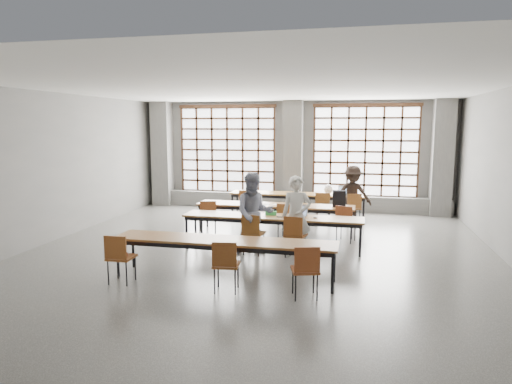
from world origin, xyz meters
TOP-DOWN VIEW (x-y plane):
  - floor at (0.00, 0.00)m, footprint 11.00×11.00m
  - ceiling at (0.00, 0.00)m, footprint 11.00×11.00m
  - wall_back at (0.00, 5.50)m, footprint 10.00×0.00m
  - wall_front at (0.00, -5.50)m, footprint 10.00×0.00m
  - wall_left at (-5.00, 0.00)m, footprint 0.00×11.00m
  - column_left at (-4.50, 5.22)m, footprint 0.60×0.55m
  - column_mid at (0.00, 5.22)m, footprint 0.60×0.55m
  - column_right at (4.50, 5.22)m, footprint 0.60×0.55m
  - window_left at (-2.25, 5.42)m, footprint 3.32×0.12m
  - window_right at (2.25, 5.42)m, footprint 3.32×0.12m
  - sill_ledge at (0.00, 5.30)m, footprint 9.80×0.35m
  - desk_row_a at (0.32, 3.96)m, footprint 4.00×0.70m
  - desk_row_b at (0.01, 1.94)m, footprint 4.00×0.70m
  - desk_row_c at (0.21, 0.47)m, footprint 4.00×0.70m
  - desk_row_d at (-0.24, -1.78)m, footprint 4.00×0.70m
  - chair_back_left at (-1.08, 3.33)m, footprint 0.43×0.44m
  - chair_back_mid at (1.12, 3.33)m, footprint 0.43×0.43m
  - chair_back_right at (1.94, 3.33)m, footprint 0.52×0.53m
  - chair_mid_left at (-1.57, 1.32)m, footprint 0.52×0.52m
  - chair_mid_centre at (0.39, 1.32)m, footprint 0.49×0.49m
  - chair_mid_right at (1.79, 1.32)m, footprint 0.52×0.52m
  - chair_front_left at (-0.10, -0.16)m, footprint 0.47×0.47m
  - chair_front_right at (0.80, -0.16)m, footprint 0.48×0.49m
  - chair_near_left at (-1.94, -2.41)m, footprint 0.43×0.43m
  - chair_near_mid at (-0.03, -2.41)m, footprint 0.47×0.47m
  - chair_near_right at (1.28, -2.41)m, footprint 0.52×0.52m
  - student_male at (0.81, -0.03)m, footprint 0.67×0.50m
  - student_female at (-0.09, -0.03)m, footprint 1.00×0.88m
  - student_back at (1.92, 3.46)m, footprint 1.16×0.84m
  - laptop_front at (0.78, 0.58)m, footprint 0.44×0.40m
  - laptop_back at (1.67, 4.07)m, footprint 0.38×0.33m
  - mouse at (1.16, 0.45)m, footprint 0.11×0.09m
  - green_box at (0.16, 0.55)m, footprint 0.26×0.11m
  - phone at (0.39, 0.37)m, footprint 0.13×0.07m
  - paper_sheet_b at (-0.29, 1.89)m, footprint 0.31×0.22m
  - paper_sheet_c at (0.11, 1.94)m, footprint 0.33×0.26m
  - backpack at (1.61, 1.99)m, footprint 0.33×0.22m
  - plastic_bag at (1.22, 4.01)m, footprint 0.30×0.26m
  - red_pouch at (-1.94, -2.33)m, footprint 0.22×0.15m

SIDE VIEW (x-z plane):
  - floor at x=0.00m, z-range 0.00..0.00m
  - sill_ledge at x=0.00m, z-range 0.00..0.50m
  - red_pouch at x=-1.94m, z-range 0.47..0.53m
  - chair_back_left at x=-1.08m, z-range 0.10..0.98m
  - chair_back_mid at x=1.12m, z-range 0.10..0.98m
  - chair_back_right at x=1.94m, z-range 0.10..0.98m
  - chair_mid_left at x=-1.57m, z-range 0.10..0.98m
  - chair_mid_centre at x=0.39m, z-range 0.10..0.98m
  - chair_mid_right at x=1.79m, z-range 0.10..0.98m
  - chair_front_left at x=-0.10m, z-range 0.10..0.98m
  - chair_front_right at x=0.80m, z-range 0.10..0.98m
  - chair_near_left at x=-1.94m, z-range 0.10..0.98m
  - chair_near_mid at x=-0.03m, z-range 0.10..0.98m
  - chair_near_right at x=1.28m, z-range 0.10..0.98m
  - desk_row_a at x=0.32m, z-range 0.30..1.03m
  - desk_row_b at x=0.01m, z-range 0.30..1.03m
  - desk_row_c at x=0.21m, z-range 0.30..1.03m
  - desk_row_d at x=-0.24m, z-range 0.30..1.03m
  - paper_sheet_b at x=-0.29m, z-range 0.73..0.73m
  - paper_sheet_c at x=0.11m, z-range 0.73..0.73m
  - phone at x=0.39m, z-range 0.73..0.74m
  - mouse at x=1.16m, z-range 0.73..0.77m
  - green_box at x=0.16m, z-range 0.73..0.82m
  - laptop_front at x=0.78m, z-range 0.66..0.92m
  - laptop_back at x=1.67m, z-range 0.66..0.92m
  - student_back at x=1.92m, z-range 0.00..1.62m
  - student_male at x=0.81m, z-range 0.00..1.69m
  - student_female at x=-0.09m, z-range 0.00..1.74m
  - plastic_bag at x=1.22m, z-range 0.73..1.02m
  - backpack at x=1.61m, z-range 0.73..1.13m
  - wall_back at x=0.00m, z-range -3.25..6.75m
  - wall_front at x=0.00m, z-range -3.25..6.75m
  - wall_left at x=-5.00m, z-range -3.75..7.25m
  - column_left at x=-4.50m, z-range 0.00..3.50m
  - column_mid at x=0.00m, z-range 0.00..3.50m
  - column_right at x=4.50m, z-range 0.00..3.50m
  - window_left at x=-2.25m, z-range 0.40..3.40m
  - window_right at x=2.25m, z-range 0.40..3.40m
  - ceiling at x=0.00m, z-range 3.50..3.50m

